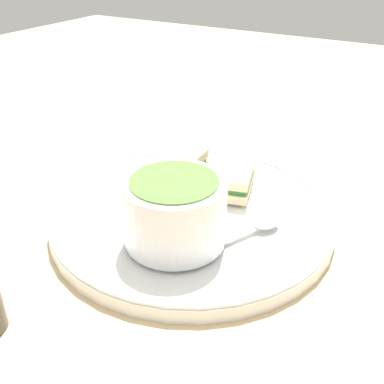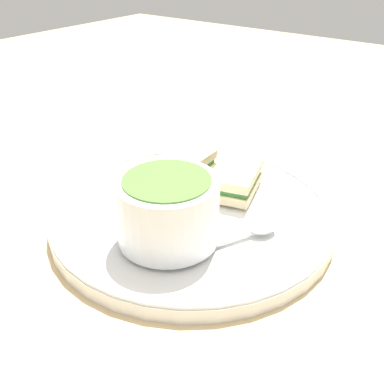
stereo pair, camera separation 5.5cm
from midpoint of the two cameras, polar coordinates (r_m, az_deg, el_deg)
The scene contains 6 objects.
ground_plane at distance 0.58m, azimuth -2.75°, elevation -3.79°, with size 2.40×2.40×0.00m, color #D1B27F.
plate at distance 0.57m, azimuth -2.78°, elevation -2.84°, with size 0.35×0.35×0.02m.
soup_bowl at distance 0.49m, azimuth -5.47°, elevation -2.46°, with size 0.11×0.11×0.08m.
spoon at distance 0.52m, azimuth 5.60°, elevation -4.41°, with size 0.07×0.12×0.01m.
sandwich_half_near at distance 0.60m, azimuth 2.36°, elevation 1.81°, with size 0.08×0.10×0.03m.
sandwich_half_far at distance 0.63m, azimuth -4.31°, elevation 3.14°, with size 0.06×0.09×0.03m.
Camera 1 is at (-0.24, 0.41, 0.32)m, focal length 42.00 mm.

